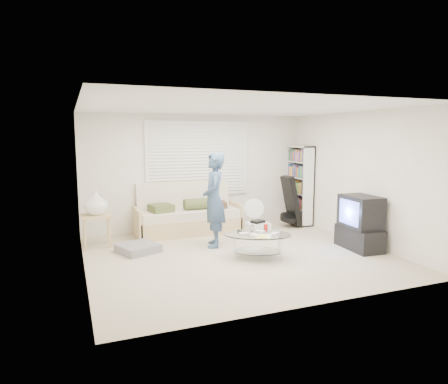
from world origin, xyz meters
name	(u,v)px	position (x,y,z in m)	size (l,w,h in m)	color
ground	(238,255)	(0.00, 0.00, 0.00)	(5.00, 5.00, 0.00)	tan
room_shell	(228,159)	(0.00, 0.48, 1.63)	(5.02, 4.52, 2.51)	silver
window_blinds	(198,159)	(0.00, 2.20, 1.55)	(2.32, 0.08, 1.62)	silver
futon_sofa	(188,216)	(-0.35, 1.88, 0.35)	(2.19, 0.88, 1.07)	tan
grey_floor_pillow	(138,248)	(-1.58, 0.80, 0.07)	(0.62, 0.62, 0.14)	gray
side_table	(96,205)	(-2.22, 1.44, 0.78)	(0.53, 0.43, 1.06)	tan
bookshelf	(299,185)	(2.32, 1.79, 0.91)	(0.29, 0.76, 1.81)	white
guitar_case	(291,205)	(1.96, 1.55, 0.51)	(0.44, 0.43, 1.14)	black
floor_fan	(253,212)	(1.00, 1.50, 0.42)	(0.44, 0.29, 0.72)	white
storage_bin	(258,229)	(0.90, 1.06, 0.15)	(0.49, 0.37, 0.33)	white
tv_unit	(360,223)	(2.20, -0.46, 0.47)	(0.55, 0.93, 0.98)	black
coffee_table	(257,238)	(0.23, -0.28, 0.34)	(1.31, 1.10, 0.54)	silver
standing_person	(214,200)	(-0.19, 0.68, 0.87)	(0.64, 0.42, 1.75)	#334869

